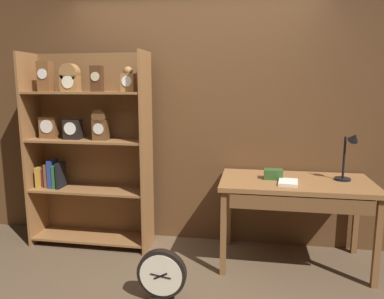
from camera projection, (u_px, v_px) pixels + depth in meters
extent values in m
cube|color=brown|center=(194.00, 118.00, 3.75)|extent=(4.80, 0.05, 2.60)
cube|color=brown|center=(33.00, 150.00, 3.74)|extent=(0.02, 0.36, 1.95)
cube|color=brown|center=(147.00, 154.00, 3.54)|extent=(0.03, 0.36, 1.95)
cube|color=brown|center=(96.00, 149.00, 3.81)|extent=(1.23, 0.01, 1.95)
cube|color=brown|center=(93.00, 236.00, 3.79)|extent=(1.18, 0.35, 0.02)
cube|color=brown|center=(90.00, 190.00, 3.70)|extent=(1.18, 0.35, 0.02)
cube|color=brown|center=(88.00, 140.00, 3.62)|extent=(1.18, 0.35, 0.02)
cube|color=brown|center=(85.00, 93.00, 3.53)|extent=(1.18, 0.35, 0.02)
cube|color=brown|center=(45.00, 76.00, 3.57)|extent=(0.13, 0.11, 0.29)
cylinder|color=silver|center=(42.00, 74.00, 3.52)|extent=(0.10, 0.01, 0.10)
cube|color=brown|center=(49.00, 128.00, 3.67)|extent=(0.17, 0.07, 0.21)
cylinder|color=silver|center=(46.00, 126.00, 3.62)|extent=(0.13, 0.01, 0.13)
cube|color=olive|center=(70.00, 83.00, 3.56)|extent=(0.18, 0.11, 0.16)
cylinder|color=olive|center=(70.00, 73.00, 3.54)|extent=(0.18, 0.11, 0.18)
cylinder|color=silver|center=(67.00, 82.00, 3.50)|extent=(0.12, 0.01, 0.12)
cube|color=black|center=(73.00, 129.00, 3.61)|extent=(0.16, 0.11, 0.19)
cylinder|color=white|center=(70.00, 129.00, 3.55)|extent=(0.12, 0.01, 0.12)
cube|color=#472816|center=(97.00, 79.00, 3.46)|extent=(0.11, 0.07, 0.24)
cylinder|color=#C6B78C|center=(95.00, 77.00, 3.42)|extent=(0.09, 0.01, 0.09)
cube|color=brown|center=(101.00, 130.00, 3.55)|extent=(0.14, 0.10, 0.20)
cylinder|color=brown|center=(100.00, 116.00, 3.53)|extent=(0.14, 0.10, 0.14)
cylinder|color=silver|center=(98.00, 129.00, 3.49)|extent=(0.11, 0.01, 0.11)
cube|color=olive|center=(128.00, 83.00, 3.45)|extent=(0.13, 0.09, 0.17)
sphere|color=olive|center=(128.00, 71.00, 3.43)|extent=(0.09, 0.09, 0.09)
cylinder|color=white|center=(127.00, 81.00, 3.40)|extent=(0.10, 0.01, 0.10)
cube|color=#B78C2D|center=(41.00, 176.00, 3.76)|extent=(0.03, 0.17, 0.21)
cube|color=maroon|center=(46.00, 177.00, 3.78)|extent=(0.02, 0.13, 0.20)
cube|color=brown|center=(49.00, 175.00, 3.75)|extent=(0.04, 0.13, 0.24)
cube|color=navy|center=(53.00, 173.00, 3.74)|extent=(0.04, 0.16, 0.29)
cube|color=#236638|center=(57.00, 176.00, 3.73)|extent=(0.03, 0.15, 0.24)
cube|color=black|center=(61.00, 175.00, 3.71)|extent=(0.03, 0.17, 0.27)
cube|color=brown|center=(296.00, 182.00, 3.26)|extent=(1.34, 0.73, 0.04)
cube|color=brown|center=(223.00, 233.00, 3.12)|extent=(0.05, 0.05, 0.75)
cube|color=brown|center=(377.00, 244.00, 2.92)|extent=(0.05, 0.05, 0.75)
cube|color=brown|center=(229.00, 209.00, 3.74)|extent=(0.05, 0.05, 0.75)
cube|color=brown|center=(356.00, 216.00, 3.53)|extent=(0.05, 0.05, 0.75)
cube|color=brown|center=(300.00, 204.00, 2.94)|extent=(1.14, 0.03, 0.12)
cylinder|color=black|center=(342.00, 179.00, 3.26)|extent=(0.14, 0.14, 0.02)
cylinder|color=black|center=(344.00, 157.00, 3.22)|extent=(0.02, 0.02, 0.37)
cone|color=black|center=(354.00, 137.00, 3.13)|extent=(0.12, 0.14, 0.11)
cube|color=#2D5123|center=(273.00, 174.00, 3.29)|extent=(0.16, 0.11, 0.09)
cube|color=silver|center=(288.00, 182.00, 3.14)|extent=(0.18, 0.24, 0.02)
cube|color=black|center=(162.00, 299.00, 2.78)|extent=(0.17, 0.11, 0.04)
cylinder|color=black|center=(162.00, 274.00, 2.74)|extent=(0.38, 0.06, 0.38)
cylinder|color=silver|center=(161.00, 276.00, 2.71)|extent=(0.33, 0.01, 0.33)
cube|color=black|center=(160.00, 276.00, 2.71)|extent=(0.11, 0.01, 0.06)
cube|color=black|center=(160.00, 276.00, 2.71)|extent=(0.16, 0.01, 0.03)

